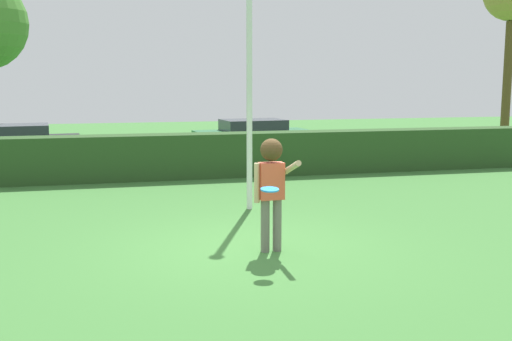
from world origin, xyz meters
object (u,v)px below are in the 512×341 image
(lamppost, at_px, (249,59))
(parked_car_black, at_px, (13,142))
(frisbee, at_px, (270,189))
(person, at_px, (272,179))
(parked_car_green, at_px, (253,135))

(lamppost, height_order, parked_car_black, lamppost)
(frisbee, height_order, lamppost, lamppost)
(frisbee, distance_m, lamppost, 4.49)
(frisbee, xyz_separation_m, lamppost, (0.64, 3.98, 1.97))
(person, distance_m, frisbee, 0.79)
(person, relative_size, parked_car_green, 0.41)
(person, xyz_separation_m, parked_car_green, (2.75, 12.62, -0.47))
(person, height_order, parked_car_black, person)
(frisbee, xyz_separation_m, parked_car_green, (2.98, 13.38, -0.45))
(person, height_order, lamppost, lamppost)
(lamppost, bearing_deg, parked_car_green, 75.98)
(parked_car_black, xyz_separation_m, parked_car_green, (8.14, 0.67, 0.00))
(person, distance_m, parked_car_black, 13.12)
(person, relative_size, frisbee, 6.68)
(parked_car_black, height_order, parked_car_green, same)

